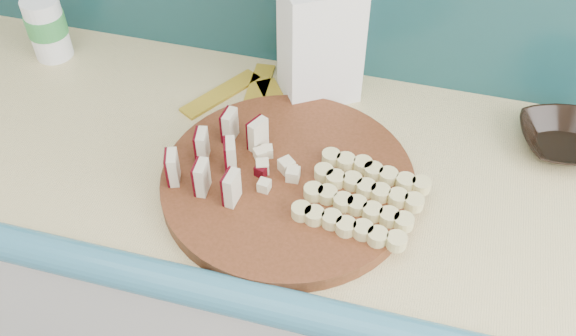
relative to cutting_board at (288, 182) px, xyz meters
The scene contains 9 objects.
kitchen_counter 0.48m from the cutting_board, 37.79° to the left, with size 2.20×0.63×0.91m.
cutting_board is the anchor object (origin of this frame).
apple_wedges 0.13m from the cutting_board, behind, with size 0.14×0.18×0.06m.
apple_chunks 0.04m from the cutting_board, behind, with size 0.06×0.06×0.02m.
banana_slices 0.13m from the cutting_board, ahead, with size 0.21×0.19×0.02m.
brown_bowl 0.51m from the cutting_board, 26.01° to the left, with size 0.16×0.16×0.04m, color black.
flour_bag 0.28m from the cutting_board, 91.86° to the left, with size 0.14×0.10×0.24m, color white.
canister 0.63m from the cutting_board, 157.60° to the left, with size 0.08×0.08×0.13m.
banana_peel 0.25m from the cutting_board, 122.02° to the left, with size 0.25×0.21×0.01m.
Camera 1 is at (0.21, 0.72, 1.73)m, focal length 40.00 mm.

